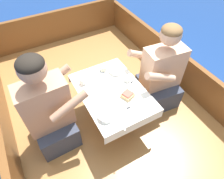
% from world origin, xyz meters
% --- Properties ---
extents(ground_plane, '(60.00, 60.00, 0.00)m').
position_xyz_m(ground_plane, '(0.00, 0.00, 0.00)').
color(ground_plane, navy).
extents(boat_deck, '(2.09, 3.50, 0.26)m').
position_xyz_m(boat_deck, '(0.00, 0.00, 0.13)').
color(boat_deck, '#9E6B38').
rests_on(boat_deck, ground_plane).
extents(gunwale_port, '(0.06, 3.50, 0.42)m').
position_xyz_m(gunwale_port, '(-1.02, 0.00, 0.47)').
color(gunwale_port, brown).
rests_on(gunwale_port, boat_deck).
extents(gunwale_starboard, '(0.06, 3.50, 0.42)m').
position_xyz_m(gunwale_starboard, '(1.02, 0.00, 0.47)').
color(gunwale_starboard, brown).
rests_on(gunwale_starboard, boat_deck).
extents(bow_coaming, '(1.97, 0.06, 0.48)m').
position_xyz_m(bow_coaming, '(0.00, 1.72, 0.50)').
color(bow_coaming, brown).
rests_on(bow_coaming, boat_deck).
extents(cockpit_table, '(0.58, 0.82, 0.44)m').
position_xyz_m(cockpit_table, '(0.00, -0.04, 0.65)').
color(cockpit_table, '#B2B2B7').
rests_on(cockpit_table, boat_deck).
extents(person_port, '(0.53, 0.45, 1.02)m').
position_xyz_m(person_port, '(-0.59, 0.03, 0.67)').
color(person_port, '#333847').
rests_on(person_port, boat_deck).
extents(person_starboard, '(0.55, 0.49, 0.96)m').
position_xyz_m(person_starboard, '(0.59, -0.03, 0.64)').
color(person_starboard, '#333847').
rests_on(person_starboard, boat_deck).
extents(plate_sandwich, '(0.19, 0.19, 0.01)m').
position_xyz_m(plate_sandwich, '(0.09, -0.17, 0.70)').
color(plate_sandwich, white).
rests_on(plate_sandwich, cockpit_table).
extents(plate_bread, '(0.20, 0.20, 0.01)m').
position_xyz_m(plate_bread, '(-0.07, 0.01, 0.70)').
color(plate_bread, white).
rests_on(plate_bread, cockpit_table).
extents(sandwich, '(0.13, 0.12, 0.05)m').
position_xyz_m(sandwich, '(0.09, -0.17, 0.73)').
color(sandwich, tan).
rests_on(sandwich, plate_sandwich).
extents(bowl_port_near, '(0.13, 0.13, 0.04)m').
position_xyz_m(bowl_port_near, '(-0.19, -0.28, 0.72)').
color(bowl_port_near, white).
rests_on(bowl_port_near, cockpit_table).
extents(bowl_starboard_near, '(0.14, 0.14, 0.04)m').
position_xyz_m(bowl_starboard_near, '(0.16, 0.18, 0.72)').
color(bowl_starboard_near, white).
rests_on(bowl_starboard_near, cockpit_table).
extents(coffee_cup_port, '(0.10, 0.07, 0.06)m').
position_xyz_m(coffee_cup_port, '(-0.19, 0.19, 0.73)').
color(coffee_cup_port, white).
rests_on(coffee_cup_port, cockpit_table).
extents(coffee_cup_starboard, '(0.09, 0.06, 0.05)m').
position_xyz_m(coffee_cup_starboard, '(0.20, 0.01, 0.73)').
color(coffee_cup_starboard, white).
rests_on(coffee_cup_starboard, cockpit_table).
extents(tin_can, '(0.07, 0.07, 0.05)m').
position_xyz_m(tin_can, '(0.06, 0.26, 0.73)').
color(tin_can, silver).
rests_on(tin_can, cockpit_table).
extents(utensil_spoon_starboard, '(0.17, 0.02, 0.01)m').
position_xyz_m(utensil_spoon_starboard, '(0.03, 0.23, 0.70)').
color(utensil_spoon_starboard, silver).
rests_on(utensil_spoon_starboard, cockpit_table).
extents(utensil_knife_starboard, '(0.05, 0.17, 0.00)m').
position_xyz_m(utensil_knife_starboard, '(-0.09, -0.38, 0.70)').
color(utensil_knife_starboard, silver).
rests_on(utensil_knife_starboard, cockpit_table).
extents(utensil_fork_port, '(0.14, 0.13, 0.00)m').
position_xyz_m(utensil_fork_port, '(0.19, -0.07, 0.70)').
color(utensil_fork_port, silver).
rests_on(utensil_fork_port, cockpit_table).
extents(utensil_spoon_port, '(0.13, 0.13, 0.01)m').
position_xyz_m(utensil_spoon_port, '(0.01, -0.29, 0.70)').
color(utensil_spoon_port, silver).
rests_on(utensil_spoon_port, cockpit_table).
extents(utensil_fork_starboard, '(0.17, 0.08, 0.00)m').
position_xyz_m(utensil_fork_starboard, '(0.07, -0.30, 0.70)').
color(utensil_fork_starboard, silver).
rests_on(utensil_fork_starboard, cockpit_table).
extents(utensil_spoon_center, '(0.17, 0.05, 0.01)m').
position_xyz_m(utensil_spoon_center, '(-0.19, 0.05, 0.70)').
color(utensil_spoon_center, silver).
rests_on(utensil_spoon_center, cockpit_table).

